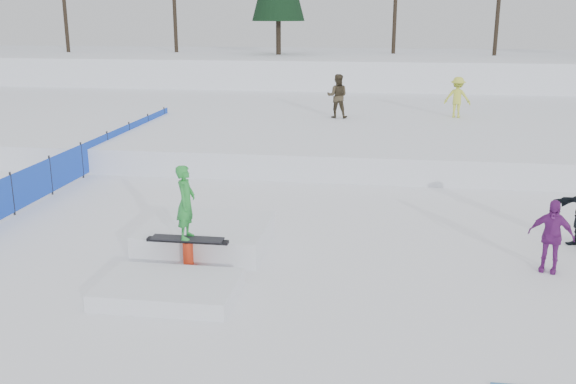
# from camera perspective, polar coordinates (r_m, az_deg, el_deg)

# --- Properties ---
(ground) EXTENTS (120.00, 120.00, 0.00)m
(ground) POSITION_cam_1_polar(r_m,az_deg,el_deg) (12.49, -3.64, -7.23)
(ground) COLOR white
(snow_berm) EXTENTS (60.00, 14.00, 2.40)m
(snow_berm) POSITION_cam_1_polar(r_m,az_deg,el_deg) (41.49, 5.05, 10.50)
(snow_berm) COLOR white
(snow_berm) RESTS_ON ground
(snow_midrise) EXTENTS (50.00, 18.00, 0.80)m
(snow_midrise) POSITION_cam_1_polar(r_m,az_deg,el_deg) (27.72, 3.22, 6.35)
(snow_midrise) COLOR white
(snow_midrise) RESTS_ON ground
(safety_fence) EXTENTS (0.05, 16.00, 1.10)m
(safety_fence) POSITION_cam_1_polar(r_m,az_deg,el_deg) (20.43, -17.85, 2.71)
(safety_fence) COLOR blue
(safety_fence) RESTS_ON ground
(walker_olive) EXTENTS (0.85, 0.66, 1.74)m
(walker_olive) POSITION_cam_1_polar(r_m,az_deg,el_deg) (25.86, 4.41, 8.50)
(walker_olive) COLOR #3B3221
(walker_olive) RESTS_ON snow_midrise
(walker_ygreen) EXTENTS (1.16, 0.83, 1.61)m
(walker_ygreen) POSITION_cam_1_polar(r_m,az_deg,el_deg) (26.76, 14.83, 8.14)
(walker_ygreen) COLOR #CCD841
(walker_ygreen) RESTS_ON snow_midrise
(spectator_purple) EXTENTS (0.92, 0.64, 1.45)m
(spectator_purple) POSITION_cam_1_polar(r_m,az_deg,el_deg) (13.32, 22.33, -3.63)
(spectator_purple) COLOR #76237D
(spectator_purple) RESTS_ON ground
(jib_rail_feature) EXTENTS (2.60, 4.40, 2.11)m
(jib_rail_feature) POSITION_cam_1_polar(r_m,az_deg,el_deg) (13.12, -8.12, -4.79)
(jib_rail_feature) COLOR white
(jib_rail_feature) RESTS_ON ground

